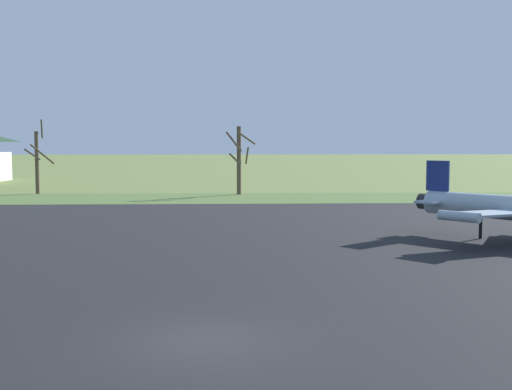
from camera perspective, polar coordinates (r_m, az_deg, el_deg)
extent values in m
plane|color=olive|center=(17.55, -4.61, -12.94)|extent=(600.00, 600.00, 0.00)
cube|color=black|center=(31.68, -3.60, -4.97)|extent=(97.32, 48.39, 0.05)
cube|color=#556E35|center=(61.66, -3.02, -0.30)|extent=(157.32, 12.00, 0.06)
cylinder|color=black|center=(38.93, 14.88, -0.56)|extent=(1.17, 1.15, 0.92)
cube|color=#8EA3B2|center=(33.99, 19.98, -1.58)|extent=(4.72, 3.39, 0.12)
cylinder|color=#8EA3B2|center=(32.29, 17.64, -1.83)|extent=(1.76, 1.91, 0.49)
cube|color=navy|center=(38.44, 15.89, 1.66)|extent=(1.05, 1.16, 1.76)
cube|color=#8EA3B2|center=(37.63, 15.25, -0.59)|extent=(1.89, 1.87, 0.12)
cube|color=#8EA3B2|center=(39.33, 16.72, -0.41)|extent=(1.89, 1.87, 0.12)
cylinder|color=black|center=(37.40, 19.38, -2.83)|extent=(0.18, 0.18, 1.23)
cylinder|color=brown|center=(70.69, -18.94, 2.73)|extent=(0.40, 0.40, 6.58)
cylinder|color=brown|center=(69.55, -18.51, 3.47)|extent=(2.05, 1.92, 2.12)
cylinder|color=brown|center=(69.93, -19.34, 3.44)|extent=(1.81, 0.64, 1.22)
cylinder|color=brown|center=(70.64, -18.56, 5.61)|extent=(0.46, 1.28, 1.97)
cylinder|color=brown|center=(65.91, -1.53, 3.07)|extent=(0.44, 0.44, 7.07)
cylinder|color=brown|center=(65.39, -1.93, 3.27)|extent=(1.23, 1.14, 1.16)
cylinder|color=brown|center=(65.08, -0.81, 5.07)|extent=(1.85, 1.82, 1.30)
cylinder|color=brown|center=(65.14, -1.99, 4.79)|extent=(1.73, 1.31, 2.07)
cylinder|color=brown|center=(66.01, -0.81, 3.53)|extent=(0.38, 1.82, 1.79)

